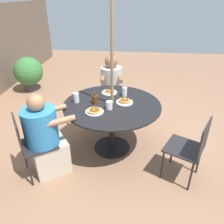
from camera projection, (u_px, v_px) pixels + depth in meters
name	position (u px, v px, depth m)	size (l,w,h in m)	color
ground_plane	(112.00, 147.00, 3.29)	(12.00, 12.00, 0.00)	#8C664C
patio_table	(112.00, 111.00, 2.99)	(1.32, 1.32, 0.73)	black
umbrella_pole	(112.00, 79.00, 2.77)	(0.04, 0.04, 2.16)	#846B4C
patio_chair_north	(31.00, 143.00, 2.58)	(0.57, 0.57, 0.84)	#232326
diner_north	(45.00, 139.00, 2.66)	(0.62, 0.65, 1.08)	beige
patio_chair_east	(191.00, 147.00, 2.52)	(0.55, 0.55, 0.84)	#232326
patio_chair_south	(111.00, 89.00, 4.02)	(0.45, 0.45, 0.84)	#232326
diner_south	(111.00, 91.00, 3.86)	(0.53, 0.41, 1.15)	#3D3D42
pancake_plate_a	(124.00, 101.00, 2.95)	(0.23, 0.23, 0.06)	white
pancake_plate_b	(109.00, 92.00, 3.24)	(0.23, 0.23, 0.04)	white
pancake_plate_c	(94.00, 111.00, 2.72)	(0.23, 0.23, 0.05)	white
syrup_bottle	(95.00, 99.00, 2.92)	(0.10, 0.07, 0.16)	#602D0F
coffee_cup	(109.00, 105.00, 2.78)	(0.08, 0.08, 0.11)	white
drinking_glass_a	(125.00, 92.00, 3.12)	(0.07, 0.07, 0.13)	silver
drinking_glass_b	(76.00, 98.00, 2.95)	(0.08, 0.08, 0.13)	silver
potted_shrub	(29.00, 72.00, 4.99)	(0.65, 0.65, 0.78)	#3D3D3F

